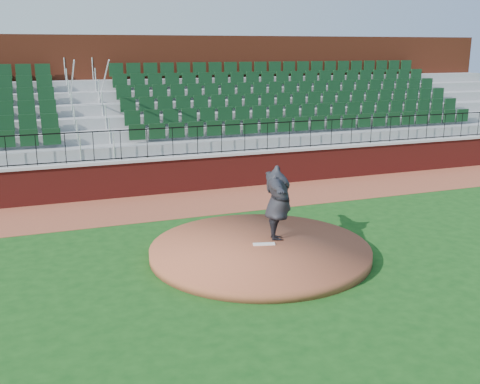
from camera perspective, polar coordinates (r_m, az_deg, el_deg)
ground at (r=13.79m, az=2.20°, el=-6.71°), size 90.00×90.00×0.00m
warning_track at (r=18.64m, az=-4.20°, el=-1.03°), size 34.00×3.20×0.01m
field_wall at (r=19.99m, az=-5.53°, el=1.77°), size 34.00×0.35×1.20m
wall_cap at (r=19.85m, az=-5.58°, el=3.60°), size 34.00×0.45×0.10m
wall_railing at (r=19.76m, az=-5.62°, el=5.17°), size 34.00×0.05×1.00m
seating_stands at (r=22.31m, az=-7.48°, el=7.48°), size 34.00×5.10×4.60m
concourse_wall at (r=24.98m, az=-9.01°, el=9.22°), size 34.00×0.50×5.50m
pitchers_mound at (r=13.88m, az=2.06°, el=-6.01°), size 5.44×5.44×0.25m
pitching_rubber at (r=13.92m, az=2.47°, el=-5.33°), size 0.56×0.27×0.04m
pitcher at (r=14.06m, az=3.89°, el=-1.10°), size 1.26×2.45×1.93m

